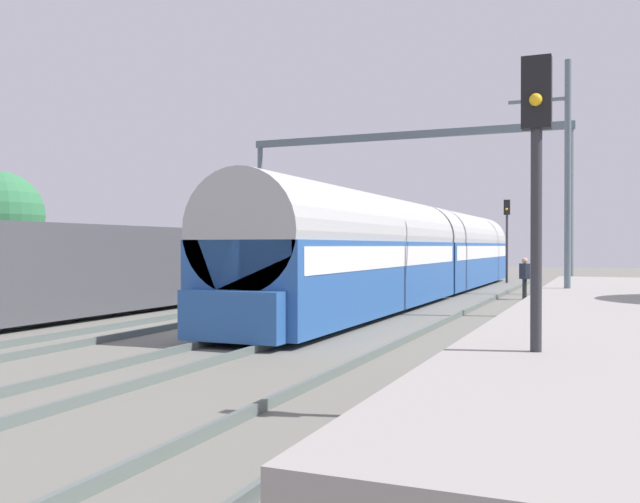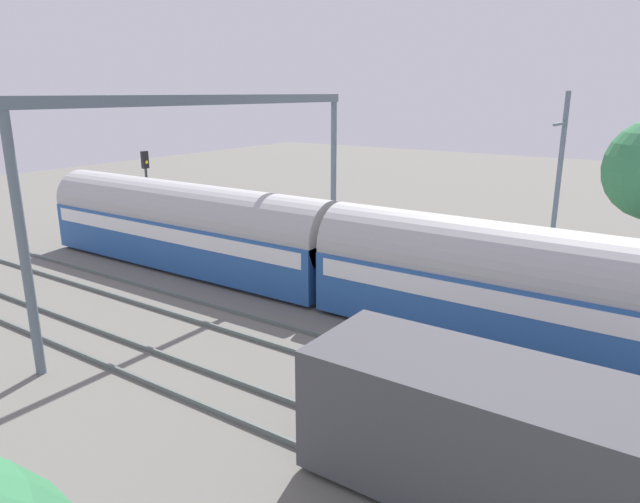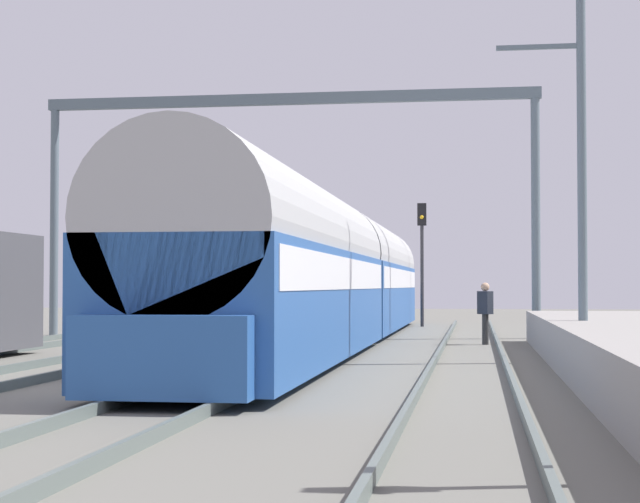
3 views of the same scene
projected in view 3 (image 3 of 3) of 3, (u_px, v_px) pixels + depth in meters
ground at (91, 390)px, 16.73m from camera, size 120.00×120.00×0.00m
track_east at (212, 387)px, 16.45m from camera, size 1.52×60.00×0.16m
track_far_east at (467, 390)px, 15.88m from camera, size 1.52×60.00×0.16m
passenger_train at (331, 274)px, 30.05m from camera, size 2.93×32.85×3.82m
person_crossing at (485, 308)px, 29.62m from camera, size 0.45×0.45×1.73m
railway_signal_far at (422, 247)px, 42.79m from camera, size 0.36×0.30×4.97m
catenary_gantry at (287, 154)px, 34.31m from camera, size 16.15×0.28×7.86m
catenary_pole_east_mid at (580, 169)px, 22.74m from camera, size 1.90×0.20×8.00m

